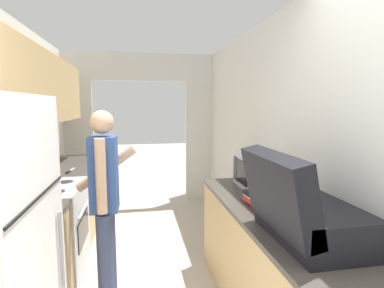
{
  "coord_description": "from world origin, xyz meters",
  "views": [
    {
      "loc": [
        -0.05,
        -0.83,
        1.65
      ],
      "look_at": [
        0.63,
        2.91,
        1.16
      ],
      "focal_mm": 28.0,
      "sensor_mm": 36.0,
      "label": 1
    }
  ],
  "objects_px": {
    "person": "(105,203)",
    "microwave": "(257,171)",
    "range_oven": "(49,231)",
    "book_stack": "(261,199)",
    "suitcase": "(300,211)",
    "knife": "(69,171)"
  },
  "relations": [
    {
      "from": "person",
      "to": "book_stack",
      "type": "xyz_separation_m",
      "value": [
        1.2,
        -0.33,
        0.07
      ]
    },
    {
      "from": "person",
      "to": "suitcase",
      "type": "bearing_deg",
      "value": -126.18
    },
    {
      "from": "person",
      "to": "range_oven",
      "type": "bearing_deg",
      "value": 50.3
    },
    {
      "from": "person",
      "to": "knife",
      "type": "distance_m",
      "value": 1.29
    },
    {
      "from": "range_oven",
      "to": "person",
      "type": "distance_m",
      "value": 0.89
    },
    {
      "from": "range_oven",
      "to": "microwave",
      "type": "height_order",
      "value": "microwave"
    },
    {
      "from": "range_oven",
      "to": "knife",
      "type": "height_order",
      "value": "range_oven"
    },
    {
      "from": "range_oven",
      "to": "book_stack",
      "type": "bearing_deg",
      "value": -25.45
    },
    {
      "from": "knife",
      "to": "microwave",
      "type": "bearing_deg",
      "value": -21.3
    },
    {
      "from": "suitcase",
      "to": "range_oven",
      "type": "bearing_deg",
      "value": 140.49
    },
    {
      "from": "microwave",
      "to": "knife",
      "type": "distance_m",
      "value": 2.15
    },
    {
      "from": "range_oven",
      "to": "person",
      "type": "bearing_deg",
      "value": -41.82
    },
    {
      "from": "suitcase",
      "to": "microwave",
      "type": "xyz_separation_m",
      "value": [
        0.2,
        1.09,
        -0.01
      ]
    },
    {
      "from": "knife",
      "to": "person",
      "type": "bearing_deg",
      "value": -59.35
    },
    {
      "from": "person",
      "to": "suitcase",
      "type": "relative_size",
      "value": 2.35
    },
    {
      "from": "microwave",
      "to": "book_stack",
      "type": "relative_size",
      "value": 1.44
    },
    {
      "from": "person",
      "to": "microwave",
      "type": "bearing_deg",
      "value": -80.78
    },
    {
      "from": "book_stack",
      "to": "suitcase",
      "type": "bearing_deg",
      "value": -92.9
    },
    {
      "from": "person",
      "to": "knife",
      "type": "relative_size",
      "value": 4.73
    },
    {
      "from": "microwave",
      "to": "book_stack",
      "type": "height_order",
      "value": "microwave"
    },
    {
      "from": "suitcase",
      "to": "knife",
      "type": "height_order",
      "value": "suitcase"
    },
    {
      "from": "person",
      "to": "suitcase",
      "type": "xyz_separation_m",
      "value": [
        1.17,
        -0.92,
        0.19
      ]
    }
  ]
}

